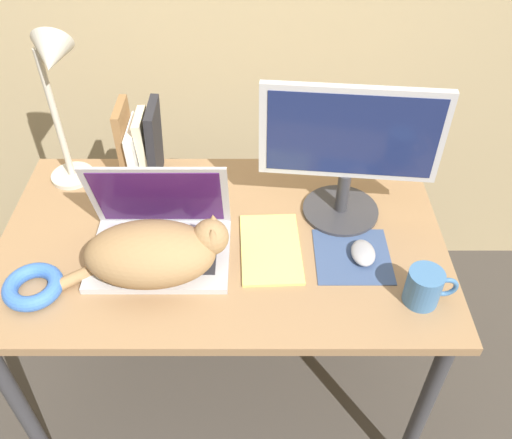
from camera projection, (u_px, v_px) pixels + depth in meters
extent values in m
cube|color=#93704C|center=(224.00, 240.00, 1.51)|extent=(1.23, 0.73, 0.03)
cylinder|color=#38383D|center=(24.00, 410.00, 1.53)|extent=(0.04, 0.04, 0.70)
cylinder|color=#38383D|center=(423.00, 411.00, 1.53)|extent=(0.04, 0.04, 0.70)
cylinder|color=#38383D|center=(79.00, 250.00, 2.00)|extent=(0.04, 0.04, 0.70)
cylinder|color=#38383D|center=(385.00, 251.00, 1.99)|extent=(0.04, 0.04, 0.70)
cube|color=#B7B7BC|center=(162.00, 255.00, 1.44)|extent=(0.37, 0.26, 0.02)
cube|color=#28282D|center=(161.00, 255.00, 1.43)|extent=(0.30, 0.13, 0.00)
cube|color=#B7B7BC|center=(161.00, 196.00, 1.42)|extent=(0.37, 0.09, 0.25)
cube|color=#421956|center=(160.00, 197.00, 1.42)|extent=(0.33, 0.07, 0.21)
ellipsoid|color=#99754C|center=(152.00, 253.00, 1.36)|extent=(0.33, 0.21, 0.15)
sphere|color=#99754C|center=(212.00, 237.00, 1.36)|extent=(0.09, 0.09, 0.09)
cone|color=#99754C|center=(215.00, 220.00, 1.36)|extent=(0.04, 0.04, 0.03)
cone|color=#99754C|center=(214.00, 234.00, 1.32)|extent=(0.04, 0.04, 0.03)
cylinder|color=#99754C|center=(82.00, 275.00, 1.38)|extent=(0.13, 0.11, 0.03)
cylinder|color=#333338|center=(342.00, 210.00, 1.58)|extent=(0.22, 0.22, 0.01)
cylinder|color=#333338|center=(345.00, 192.00, 1.53)|extent=(0.04, 0.04, 0.12)
cube|color=#B2B2B7|center=(353.00, 134.00, 1.40)|extent=(0.48, 0.07, 0.27)
cube|color=navy|center=(354.00, 136.00, 1.39)|extent=(0.44, 0.05, 0.24)
cube|color=#384C75|center=(354.00, 256.00, 1.45)|extent=(0.20, 0.20, 0.00)
ellipsoid|color=#99999E|center=(365.00, 253.00, 1.43)|extent=(0.06, 0.10, 0.03)
cube|color=olive|center=(128.00, 143.00, 1.62)|extent=(0.02, 0.14, 0.25)
cube|color=white|center=(139.00, 152.00, 1.64)|extent=(0.03, 0.17, 0.19)
cube|color=beige|center=(147.00, 147.00, 1.63)|extent=(0.04, 0.12, 0.22)
cube|color=#232328|center=(156.00, 143.00, 1.62)|extent=(0.04, 0.15, 0.25)
cylinder|color=beige|center=(75.00, 175.00, 1.70)|extent=(0.13, 0.13, 0.01)
cylinder|color=beige|center=(58.00, 116.00, 1.55)|extent=(0.02, 0.02, 0.41)
cone|color=beige|center=(53.00, 55.00, 1.38)|extent=(0.11, 0.13, 0.14)
torus|color=blue|center=(35.00, 286.00, 1.35)|extent=(0.15, 0.15, 0.04)
cube|color=#E5DB6B|center=(272.00, 248.00, 1.47)|extent=(0.17, 0.27, 0.01)
cylinder|color=teal|center=(425.00, 288.00, 1.31)|extent=(0.09, 0.09, 0.10)
torus|color=teal|center=(447.00, 288.00, 1.31)|extent=(0.06, 0.01, 0.06)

